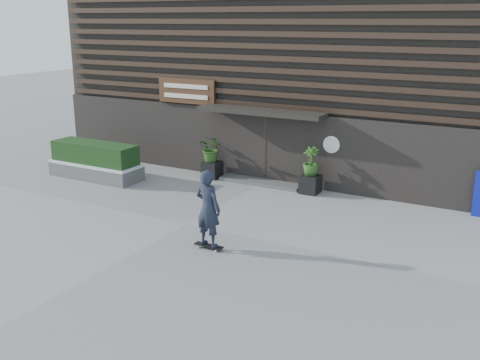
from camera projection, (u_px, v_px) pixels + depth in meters
The scene contains 11 objects.
ground at pixel (187, 224), 15.62m from camera, with size 80.00×80.00×0.00m, color gray.
entrance_step at pixel (261, 182), 19.46m from camera, with size 3.00×0.80×0.12m, color #4C4B49.
planter_pot_left at pixel (212, 170), 20.11m from camera, with size 0.60×0.60×0.60m, color black.
bamboo_left at pixel (212, 149), 19.90m from camera, with size 0.86×0.75×0.96m, color #2D591E.
planter_pot_right at pixel (310, 184), 18.34m from camera, with size 0.60×0.60×0.60m, color black.
bamboo_right at pixel (311, 161), 18.12m from camera, with size 0.54×0.54×0.96m, color #2D591E.
raised_bed at pixel (96, 171), 20.13m from camera, with size 3.50×1.20×0.50m, color #50504E.
snow_layer at pixel (96, 163), 20.05m from camera, with size 3.50×1.20×0.08m, color white.
hedge at pixel (95, 153), 19.94m from camera, with size 3.30×1.00×0.70m, color #153312.
building at pixel (322, 58), 22.87m from camera, with size 18.00×11.00×8.00m.
skateboarder at pixel (208, 208), 13.67m from camera, with size 0.78×0.55×2.04m.
Camera 1 is at (8.42, -12.08, 5.54)m, focal length 41.77 mm.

